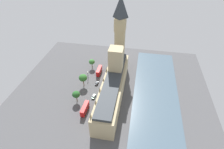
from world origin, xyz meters
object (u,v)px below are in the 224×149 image
double_decker_bus_under_trees (85,108)px  pedestrian_far_end (90,122)px  clock_tower (120,32)px  pedestrian_midblock (101,91)px  street_lamp_slot_10 (88,74)px  car_black_by_river_gate (97,83)px  plane_tree_near_tower (76,94)px  parliament_building (113,85)px  street_lamp_leading (87,74)px  plane_tree_corner (92,62)px  plane_tree_trailing (83,78)px  car_dark_green_opposite_hall (94,96)px  double_decker_bus_kerbside (99,71)px

double_decker_bus_under_trees → pedestrian_far_end: (-5.54, 7.73, -1.87)m
clock_tower → pedestrian_midblock: 47.25m
clock_tower → street_lamp_slot_10: (20.64, 23.46, -25.43)m
double_decker_bus_under_trees → pedestrian_far_end: bearing=-52.2°
car_black_by_river_gate → plane_tree_near_tower: 21.76m
parliament_building → double_decker_bus_under_trees: bearing=51.4°
parliament_building → pedestrian_far_end: parliament_building is taller
parliament_building → clock_tower: bearing=-87.8°
clock_tower → street_lamp_leading: 40.62m
street_lamp_leading → pedestrian_far_end: bearing=108.4°
double_decker_bus_under_trees → plane_tree_corner: plane_tree_corner is taller
pedestrian_far_end → car_black_by_river_gate: bearing=-10.3°
parliament_building → street_lamp_leading: (22.35, -13.48, -4.03)m
plane_tree_near_tower → double_decker_bus_under_trees: bearing=136.1°
pedestrian_far_end → street_lamp_leading: (13.17, -39.63, 3.84)m
pedestrian_midblock → street_lamp_slot_10: bearing=80.4°
clock_tower → street_lamp_leading: size_ratio=8.65×
street_lamp_leading → car_black_by_river_gate: bearing=149.0°
pedestrian_far_end → plane_tree_trailing: (13.70, -31.37, 6.46)m
street_lamp_leading → clock_tower: bearing=-131.0°
parliament_building → street_lamp_leading: bearing=-31.1°
street_lamp_leading → car_dark_green_opposite_hall: bearing=117.5°
car_black_by_river_gate → street_lamp_slot_10: street_lamp_slot_10 is taller
pedestrian_midblock → pedestrian_far_end: bearing=-145.7°
plane_tree_near_tower → street_lamp_leading: 24.39m
parliament_building → plane_tree_corner: size_ratio=8.34×
car_black_by_river_gate → street_lamp_slot_10: size_ratio=0.69×
pedestrian_far_end → street_lamp_leading: street_lamp_leading is taller
plane_tree_near_tower → car_black_by_river_gate: bearing=-114.4°
car_dark_green_opposite_hall → plane_tree_trailing: size_ratio=0.47×
double_decker_bus_under_trees → street_lamp_slot_10: bearing=104.9°
plane_tree_near_tower → plane_tree_corner: bearing=-89.7°
plane_tree_near_tower → plane_tree_trailing: bearing=-88.9°
car_black_by_river_gate → double_decker_bus_kerbside: bearing=99.5°
parliament_building → street_lamp_leading: 26.42m
clock_tower → double_decker_bus_under_trees: size_ratio=5.42×
plane_tree_corner → parliament_building: bearing=129.0°
car_dark_green_opposite_hall → plane_tree_near_tower: (10.03, 5.47, 5.26)m
pedestrian_far_end → street_lamp_leading: size_ratio=0.26×
car_dark_green_opposite_hall → plane_tree_near_tower: 12.58m
double_decker_bus_kerbside → street_lamp_slot_10: size_ratio=1.73×
car_black_by_river_gate → plane_tree_trailing: (9.04, 3.15, 6.34)m
double_decker_bus_kerbside → street_lamp_slot_10: bearing=48.1°
plane_tree_corner → plane_tree_trailing: bearing=89.7°
pedestrian_midblock → pedestrian_far_end: (0.37, 27.20, 0.09)m
pedestrian_midblock → street_lamp_leading: 18.79m
plane_tree_near_tower → pedestrian_far_end: bearing=131.2°
pedestrian_midblock → car_dark_green_opposite_hall: bearing=-175.0°
plane_tree_trailing → plane_tree_corner: size_ratio=1.21×
double_decker_bus_under_trees → plane_tree_corner: bearing=102.0°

